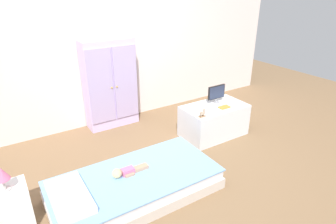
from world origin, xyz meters
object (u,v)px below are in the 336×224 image
table_lamp (1,174)px  tv_stand (214,120)px  bed (136,185)px  book_orange (224,107)px  nightstand (11,208)px  rocking_horse_toy (203,113)px  doll (124,172)px  wardrobe (110,84)px  tv_monitor (216,93)px

table_lamp → tv_stand: table_lamp is taller
bed → book_orange: 1.68m
nightstand → rocking_horse_toy: bearing=3.8°
doll → tv_stand: 1.68m
bed → wardrobe: wardrobe is taller
doll → nightstand: bearing=171.3°
doll → tv_stand: size_ratio=0.44×
doll → nightstand: (-1.02, 0.16, -0.08)m
book_orange → doll: bearing=-167.4°
doll → rocking_horse_toy: (1.25, 0.31, 0.23)m
bed → tv_stand: bearing=20.2°
doll → wardrobe: (0.52, 1.58, 0.38)m
doll → tv_monitor: (1.71, 0.58, 0.32)m
nightstand → book_orange: book_orange is taller
doll → table_lamp: size_ratio=1.65×
wardrobe → book_orange: bearing=-46.1°
rocking_horse_toy → nightstand: bearing=-176.2°
bed → tv_monitor: 1.80m
book_orange → wardrobe: bearing=133.9°
book_orange → nightstand: bearing=-175.4°
wardrobe → tv_stand: wardrobe is taller
doll → book_orange: book_orange is taller
table_lamp → tv_monitor: (2.73, 0.42, 0.04)m
bed → doll: (-0.09, 0.07, 0.16)m
table_lamp → rocking_horse_toy: (2.27, 0.15, -0.05)m
bed → table_lamp: table_lamp is taller
bed → nightstand: size_ratio=4.38×
table_lamp → tv_monitor: tv_monitor is taller
doll → book_orange: (1.68, 0.37, 0.19)m
rocking_horse_toy → table_lamp: bearing=-176.2°
bed → nightstand: bearing=168.7°
table_lamp → book_orange: 2.71m
rocking_horse_toy → bed: bearing=-162.0°
bed → tv_stand: (1.52, 0.56, 0.11)m
nightstand → bed: bearing=-11.3°
doll → tv_monitor: bearing=18.8°
wardrobe → tv_monitor: wardrobe is taller
bed → doll: bearing=143.8°
doll → wardrobe: size_ratio=0.30×
bed → rocking_horse_toy: size_ratio=14.74×
wardrobe → tv_monitor: 1.55m
bed → tv_monitor: tv_monitor is taller
bed → tv_monitor: size_ratio=5.97×
doll → rocking_horse_toy: 1.31m
tv_stand → rocking_horse_toy: size_ratio=7.76×
tv_stand → book_orange: 0.27m
doll → table_lamp: (-1.02, 0.16, 0.28)m
bed → nightstand: nightstand is taller
rocking_horse_toy → book_orange: rocking_horse_toy is taller
wardrobe → rocking_horse_toy: bearing=-60.2°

